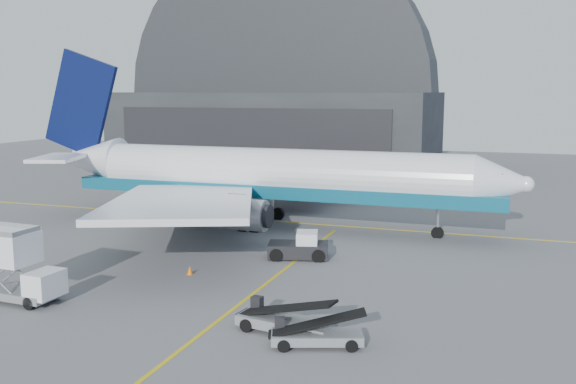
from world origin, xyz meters
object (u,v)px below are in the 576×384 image
at_px(airliner, 260,175).
at_px(belt_loader_a, 316,335).
at_px(pushback_tug, 300,248).
at_px(belt_loader_b, 285,321).
at_px(catering_truck, 11,266).

height_order(airliner, belt_loader_a, airliner).
xyz_separation_m(airliner, belt_loader_a, (13.00, -25.50, -4.04)).
distance_m(airliner, belt_loader_a, 28.91).
relative_size(pushback_tug, belt_loader_b, 0.88).
distance_m(pushback_tug, belt_loader_b, 14.93).
relative_size(airliner, belt_loader_b, 8.55).
distance_m(catering_truck, pushback_tug, 19.70).
distance_m(airliner, belt_loader_b, 27.04).
height_order(catering_truck, pushback_tug, catering_truck).
bearing_deg(catering_truck, belt_loader_a, 0.61).
bearing_deg(airliner, catering_truck, -103.31).
bearing_deg(belt_loader_b, catering_truck, -169.58).
relative_size(catering_truck, belt_loader_a, 1.27).
relative_size(pushback_tug, belt_loader_a, 1.02).
xyz_separation_m(airliner, catering_truck, (-5.86, -24.76, -2.53)).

